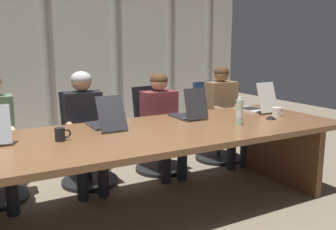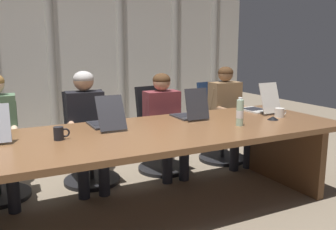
% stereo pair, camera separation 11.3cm
% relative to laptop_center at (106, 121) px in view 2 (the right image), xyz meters
% --- Properties ---
extents(ground_plane, '(12.52, 12.52, 0.00)m').
position_rel_laptop_center_xyz_m(ground_plane, '(-0.00, -0.31, -0.80)').
color(ground_plane, '#7F705B').
extents(conference_table, '(4.20, 1.22, 0.74)m').
position_rel_laptop_center_xyz_m(conference_table, '(-0.00, -0.31, -0.19)').
color(conference_table, brown).
rests_on(conference_table, ground_plane).
extents(curtain_backdrop, '(6.26, 0.17, 3.17)m').
position_rel_laptop_center_xyz_m(curtain_backdrop, '(0.00, 2.23, 0.78)').
color(curtain_backdrop, beige).
rests_on(curtain_backdrop, ground_plane).
extents(laptop_center, '(0.24, 0.48, 0.30)m').
position_rel_laptop_center_xyz_m(laptop_center, '(0.00, 0.00, 0.00)').
color(laptop_center, '#2D2D33').
rests_on(laptop_center, conference_table).
extents(laptop_right_mid, '(0.24, 0.40, 0.31)m').
position_rel_laptop_center_xyz_m(laptop_right_mid, '(0.87, -0.00, 0.00)').
color(laptop_right_mid, '#2D2D33').
rests_on(laptop_right_mid, conference_table).
extents(laptop_right_end, '(0.26, 0.46, 0.33)m').
position_rel_laptop_center_xyz_m(laptop_right_end, '(1.73, -0.04, 0.00)').
color(laptop_right_end, beige).
rests_on(laptop_right_end, conference_table).
extents(office_chair_center, '(0.60, 0.60, 0.98)m').
position_rel_laptop_center_xyz_m(office_chair_center, '(0.02, 0.69, -0.43)').
color(office_chair_center, black).
rests_on(office_chair_center, ground_plane).
extents(office_chair_right_mid, '(0.60, 0.61, 0.98)m').
position_rel_laptop_center_xyz_m(office_chair_right_mid, '(0.88, 0.69, -0.43)').
color(office_chair_right_mid, black).
rests_on(office_chair_right_mid, ground_plane).
extents(office_chair_right_end, '(0.60, 0.61, 1.00)m').
position_rel_laptop_center_xyz_m(office_chair_right_end, '(1.73, 0.69, -0.42)').
color(office_chair_right_end, navy).
rests_on(office_chair_right_end, ground_plane).
extents(person_center, '(0.42, 0.57, 1.20)m').
position_rel_laptop_center_xyz_m(person_center, '(-0.04, 0.53, -0.11)').
color(person_center, black).
rests_on(person_center, ground_plane).
extents(person_right_mid, '(0.42, 0.56, 1.15)m').
position_rel_laptop_center_xyz_m(person_right_mid, '(0.85, 0.53, -0.14)').
color(person_right_mid, brown).
rests_on(person_right_mid, ground_plane).
extents(person_right_end, '(0.39, 0.55, 1.20)m').
position_rel_laptop_center_xyz_m(person_right_end, '(1.73, 0.53, -0.12)').
color(person_right_end, olive).
rests_on(person_right_end, ground_plane).
extents(water_bottle_primary, '(0.07, 0.07, 0.26)m').
position_rel_laptop_center_xyz_m(water_bottle_primary, '(1.10, -0.49, 0.06)').
color(water_bottle_primary, '#ADD1B2').
rests_on(water_bottle_primary, conference_table).
extents(coffee_mug_near, '(0.13, 0.08, 0.10)m').
position_rel_laptop_center_xyz_m(coffee_mug_near, '(-0.46, -0.26, -0.01)').
color(coffee_mug_near, black).
rests_on(coffee_mug_near, conference_table).
extents(coffee_mug_far, '(0.14, 0.09, 0.09)m').
position_rel_laptop_center_xyz_m(coffee_mug_far, '(1.72, -0.36, -0.01)').
color(coffee_mug_far, white).
rests_on(coffee_mug_far, conference_table).
extents(conference_mic_middle, '(0.11, 0.11, 0.03)m').
position_rel_laptop_center_xyz_m(conference_mic_middle, '(1.56, -0.43, -0.04)').
color(conference_mic_middle, black).
rests_on(conference_mic_middle, conference_table).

